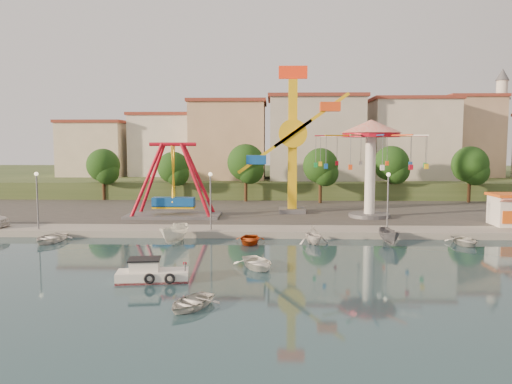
{
  "coord_description": "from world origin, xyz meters",
  "views": [
    {
      "loc": [
        -2.42,
        -31.87,
        8.4
      ],
      "look_at": [
        -3.9,
        14.0,
        4.0
      ],
      "focal_mm": 35.0,
      "sensor_mm": 36.0,
      "label": 1
    }
  ],
  "objects_px": {
    "pirate_ship_ride": "(173,182)",
    "cabin_motorboat": "(151,275)",
    "wave_swinger": "(371,146)",
    "kamikaze_tower": "(296,144)",
    "rowboat_a": "(257,263)"
  },
  "relations": [
    {
      "from": "pirate_ship_ride",
      "to": "cabin_motorboat",
      "type": "height_order",
      "value": "pirate_ship_ride"
    },
    {
      "from": "pirate_ship_ride",
      "to": "wave_swinger",
      "type": "relative_size",
      "value": 0.86
    },
    {
      "from": "kamikaze_tower",
      "to": "wave_swinger",
      "type": "xyz_separation_m",
      "value": [
        7.72,
        -3.08,
        -0.2
      ]
    },
    {
      "from": "wave_swinger",
      "to": "cabin_motorboat",
      "type": "height_order",
      "value": "wave_swinger"
    },
    {
      "from": "pirate_ship_ride",
      "to": "rowboat_a",
      "type": "relative_size",
      "value": 2.72
    },
    {
      "from": "rowboat_a",
      "to": "pirate_ship_ride",
      "type": "bearing_deg",
      "value": 94.04
    },
    {
      "from": "wave_swinger",
      "to": "rowboat_a",
      "type": "height_order",
      "value": "wave_swinger"
    },
    {
      "from": "wave_swinger",
      "to": "cabin_motorboat",
      "type": "distance_m",
      "value": 30.6
    },
    {
      "from": "pirate_ship_ride",
      "to": "rowboat_a",
      "type": "bearing_deg",
      "value": -64.09
    },
    {
      "from": "cabin_motorboat",
      "to": "rowboat_a",
      "type": "xyz_separation_m",
      "value": [
        6.45,
        3.44,
        -0.03
      ]
    },
    {
      "from": "wave_swinger",
      "to": "kamikaze_tower",
      "type": "bearing_deg",
      "value": 158.27
    },
    {
      "from": "pirate_ship_ride",
      "to": "rowboat_a",
      "type": "distance_m",
      "value": 22.35
    },
    {
      "from": "kamikaze_tower",
      "to": "wave_swinger",
      "type": "relative_size",
      "value": 1.42
    },
    {
      "from": "cabin_motorboat",
      "to": "rowboat_a",
      "type": "relative_size",
      "value": 1.23
    },
    {
      "from": "wave_swinger",
      "to": "cabin_motorboat",
      "type": "bearing_deg",
      "value": -127.21
    }
  ]
}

